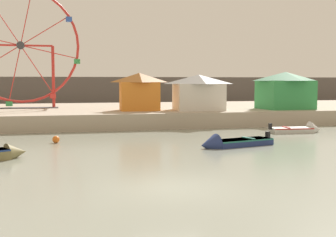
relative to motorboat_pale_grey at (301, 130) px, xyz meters
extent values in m
plane|color=gray|center=(-13.31, -14.29, -0.21)|extent=(240.00, 240.00, 0.00)
cube|color=tan|center=(-13.31, 13.67, 0.42)|extent=(110.00, 18.98, 1.26)
cube|color=#564C47|center=(-13.31, 38.24, 1.99)|extent=(140.00, 3.00, 4.40)
cube|color=silver|center=(-0.76, 0.05, -0.02)|extent=(3.08, 1.51, 0.39)
cube|color=#B2231E|center=(-0.76, 0.05, 0.14)|extent=(3.06, 1.53, 0.08)
cone|color=silver|center=(1.14, -0.08, -0.02)|extent=(0.91, 1.30, 1.25)
cube|color=black|center=(-2.35, 0.16, 0.29)|extent=(0.22, 0.25, 0.44)
cube|color=#B2231E|center=(-1.13, 0.08, 0.21)|extent=(0.23, 1.12, 0.06)
cube|color=navy|center=(-6.79, -5.17, -0.02)|extent=(3.90, 2.21, 0.38)
cube|color=#237566|center=(-6.79, -5.17, 0.13)|extent=(3.87, 2.22, 0.08)
cone|color=navy|center=(-9.04, -5.79, -0.02)|extent=(1.30, 1.44, 1.22)
cube|color=black|center=(-4.91, -4.66, 0.28)|extent=(0.26, 0.28, 0.44)
cube|color=#237566|center=(-6.35, -5.05, 0.20)|extent=(0.44, 1.09, 0.06)
cone|color=olive|center=(-19.18, -6.41, 0.04)|extent=(1.33, 1.33, 0.97)
torus|color=red|center=(-20.43, 13.91, 6.80)|extent=(10.54, 0.24, 10.54)
cylinder|color=#38383D|center=(-20.43, 13.91, 6.80)|extent=(0.70, 0.50, 0.70)
cylinder|color=red|center=(-19.05, 13.91, 4.62)|extent=(2.83, 0.08, 4.39)
cube|color=red|center=(-17.67, 13.91, 2.17)|extent=(0.56, 0.48, 0.44)
cylinder|color=red|center=(-17.92, 13.91, 6.24)|extent=(5.05, 0.08, 1.20)
cube|color=#33934C|center=(-15.40, 13.91, 5.39)|extent=(0.56, 0.48, 0.44)
cylinder|color=red|center=(-18.26, 13.91, 8.18)|extent=(4.39, 0.08, 2.83)
cube|color=#3356B7|center=(-16.08, 13.91, 9.28)|extent=(0.56, 0.48, 0.44)
cylinder|color=red|center=(-19.87, 13.91, 9.31)|extent=(1.20, 0.08, 5.05)
cylinder|color=red|center=(-21.81, 13.91, 8.97)|extent=(2.83, 0.08, 4.39)
cylinder|color=red|center=(-20.99, 13.91, 4.28)|extent=(1.20, 0.08, 5.05)
cube|color=#33934C|center=(-21.55, 13.91, 1.49)|extent=(0.56, 0.48, 0.44)
cylinder|color=red|center=(-17.60, 13.91, 3.92)|extent=(0.28, 0.28, 5.75)
cylinder|color=red|center=(-20.43, 13.91, 6.80)|extent=(5.67, 0.18, 0.18)
cube|color=#4C4C51|center=(-20.43, 13.91, 1.09)|extent=(6.47, 1.20, 0.08)
cube|color=#33934C|center=(2.69, 7.40, 2.32)|extent=(4.46, 3.72, 2.55)
pyramid|color=#1C512A|center=(2.69, 7.40, 3.97)|extent=(4.90, 4.09, 0.80)
cube|color=orange|center=(-10.45, 8.40, 2.25)|extent=(3.38, 2.79, 2.42)
pyramid|color=brown|center=(-10.45, 8.40, 3.84)|extent=(3.72, 3.07, 0.80)
cube|color=silver|center=(-5.39, 7.70, 2.19)|extent=(4.22, 3.63, 2.28)
pyramid|color=gray|center=(-5.39, 7.70, 3.71)|extent=(4.64, 3.99, 0.80)
sphere|color=orange|center=(-17.34, -1.51, 0.01)|extent=(0.44, 0.44, 0.44)
camera|label=1|loc=(-17.09, -29.28, 3.51)|focal=47.89mm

